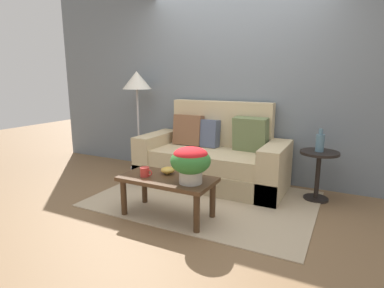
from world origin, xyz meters
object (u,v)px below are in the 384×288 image
(couch, at_px, (213,159))
(coffee_table, at_px, (167,184))
(side_table, at_px, (318,167))
(coffee_mug, at_px, (145,172))
(table_vase, at_px, (320,142))
(snack_bowl, at_px, (168,170))
(floor_lamp, at_px, (137,86))
(potted_plant, at_px, (191,161))

(couch, bearing_deg, coffee_table, -89.79)
(side_table, height_order, coffee_mug, side_table)
(couch, relative_size, coffee_mug, 14.12)
(side_table, xyz_separation_m, coffee_mug, (-1.52, -1.26, 0.07))
(coffee_table, relative_size, table_vase, 3.69)
(coffee_table, height_order, snack_bowl, snack_bowl)
(floor_lamp, bearing_deg, snack_bowl, -43.41)
(side_table, height_order, snack_bowl, side_table)
(coffee_mug, bearing_deg, couch, 80.26)
(table_vase, bearing_deg, coffee_mug, -140.40)
(couch, relative_size, snack_bowl, 13.03)
(side_table, xyz_separation_m, table_vase, (-0.01, -0.00, 0.29))
(snack_bowl, distance_m, table_vase, 1.75)
(side_table, distance_m, floor_lamp, 2.74)
(couch, bearing_deg, coffee_mug, -99.74)
(floor_lamp, height_order, table_vase, floor_lamp)
(coffee_mug, bearing_deg, potted_plant, 4.25)
(side_table, xyz_separation_m, snack_bowl, (-1.37, -1.07, 0.06))
(side_table, height_order, table_vase, table_vase)
(side_table, bearing_deg, couch, -178.99)
(coffee_mug, distance_m, snack_bowl, 0.24)
(coffee_table, height_order, potted_plant, potted_plant)
(coffee_mug, distance_m, table_vase, 1.98)
(couch, height_order, floor_lamp, floor_lamp)
(couch, relative_size, floor_lamp, 1.29)
(side_table, height_order, floor_lamp, floor_lamp)
(side_table, relative_size, coffee_mug, 4.24)
(floor_lamp, xyz_separation_m, coffee_mug, (1.07, -1.35, -0.81))
(coffee_table, distance_m, snack_bowl, 0.16)
(coffee_table, relative_size, side_table, 1.65)
(couch, height_order, coffee_table, couch)
(side_table, relative_size, snack_bowl, 3.91)
(couch, xyz_separation_m, potted_plant, (0.29, -1.20, 0.30))
(snack_bowl, bearing_deg, coffee_mug, -130.87)
(couch, relative_size, table_vase, 7.43)
(side_table, height_order, potted_plant, potted_plant)
(couch, relative_size, coffee_table, 2.01)
(coffee_mug, relative_size, table_vase, 0.53)
(potted_plant, height_order, table_vase, table_vase)
(coffee_table, distance_m, side_table, 1.76)
(coffee_mug, bearing_deg, snack_bowl, 49.13)
(floor_lamp, bearing_deg, potted_plant, -39.78)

